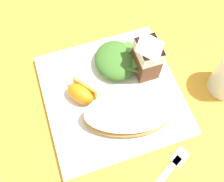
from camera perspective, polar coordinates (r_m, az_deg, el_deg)
ground at (r=0.55m, az=0.00°, el=-1.15°), size 3.00×3.00×0.00m
white_plate at (r=0.55m, az=0.00°, el=-0.81°), size 0.28×0.28×0.02m
cheesy_pizza_bread at (r=0.50m, az=3.19°, el=-5.83°), size 0.13×0.19×0.04m
green_salad_pile at (r=0.55m, az=0.90°, el=6.94°), size 0.10×0.09×0.04m
milk_carton at (r=0.52m, az=8.02°, el=7.89°), size 0.06×0.05×0.11m
orange_wedge_front at (r=0.52m, az=-6.98°, el=-0.44°), size 0.07×0.07×0.04m
metal_fork at (r=0.51m, az=10.81°, el=-19.05°), size 0.10×0.17×0.01m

